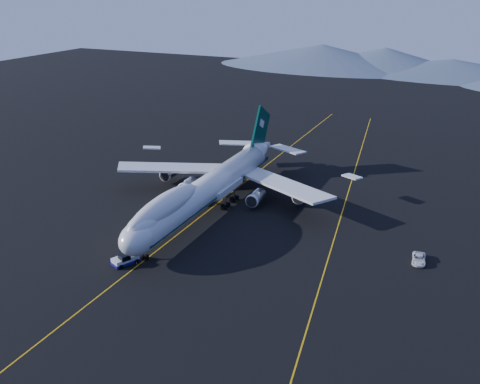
% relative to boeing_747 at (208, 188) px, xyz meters
% --- Properties ---
extents(ground, '(500.00, 500.00, 0.00)m').
position_rel_boeing_747_xyz_m(ground, '(-0.00, -0.03, -5.81)').
color(ground, black).
rests_on(ground, ground).
extents(taxiway_line_main, '(0.25, 220.00, 0.01)m').
position_rel_boeing_747_xyz_m(taxiway_line_main, '(-0.00, -0.03, -5.80)').
color(taxiway_line_main, gold).
rests_on(taxiway_line_main, ground).
extents(taxiway_line_side, '(28.08, 198.09, 0.01)m').
position_rel_boeing_747_xyz_m(taxiway_line_side, '(30.00, 9.97, -5.80)').
color(taxiway_line_side, gold).
rests_on(taxiway_line_side, ground).
extents(boeing_747, '(59.62, 72.43, 19.37)m').
position_rel_boeing_747_xyz_m(boeing_747, '(0.00, 0.00, 0.00)').
color(boeing_747, silver).
rests_on(boeing_747, ground).
extents(pushback_tug, '(4.51, 5.83, 2.27)m').
position_rel_boeing_747_xyz_m(pushback_tug, '(-2.67, -29.53, -5.10)').
color(pushback_tug, silver).
rests_on(pushback_tug, ground).
extents(service_van, '(3.11, 5.75, 1.53)m').
position_rel_boeing_747_xyz_m(service_van, '(49.53, -5.03, -5.05)').
color(service_van, silver).
rests_on(service_van, ground).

